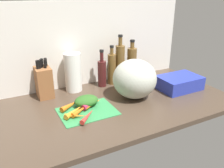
{
  "coord_description": "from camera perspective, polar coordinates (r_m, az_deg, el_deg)",
  "views": [
    {
      "loc": [
        -52.54,
        -117.2,
        67.19
      ],
      "look_at": [
        8.19,
        0.68,
        12.36
      ],
      "focal_mm": 37.35,
      "sensor_mm": 36.0,
      "label": 1
    }
  ],
  "objects": [
    {
      "name": "ground_plane",
      "position": [
        1.46,
        -2.76,
        -5.7
      ],
      "size": [
        170.0,
        80.0,
        3.0
      ],
      "primitive_type": "cube",
      "color": "#47382B"
    },
    {
      "name": "wall_back",
      "position": [
        1.68,
        -8.51,
        9.47
      ],
      "size": [
        170.0,
        3.0,
        60.0
      ],
      "primitive_type": "cube",
      "color": "silver",
      "rests_on": "ground_plane"
    },
    {
      "name": "cutting_board",
      "position": [
        1.38,
        -6.03,
        -6.62
      ],
      "size": [
        32.6,
        24.16,
        0.8
      ],
      "primitive_type": "cube",
      "color": "#338C4C",
      "rests_on": "ground_plane"
    },
    {
      "name": "carrot_0",
      "position": [
        1.42,
        -9.92,
        -4.99
      ],
      "size": [
        15.86,
        10.64,
        3.26
      ],
      "primitive_type": "cone",
      "rotation": [
        0.0,
        1.57,
        0.5
      ],
      "color": "orange",
      "rests_on": "cutting_board"
    },
    {
      "name": "carrot_1",
      "position": [
        1.35,
        -9.09,
        -6.54
      ],
      "size": [
        15.2,
        11.99,
        3.12
      ],
      "primitive_type": "cone",
      "rotation": [
        0.0,
        1.57,
        0.61
      ],
      "color": "orange",
      "rests_on": "cutting_board"
    },
    {
      "name": "carrot_2",
      "position": [
        1.42,
        -4.66,
        -4.83
      ],
      "size": [
        14.52,
        8.92,
        2.88
      ],
      "primitive_type": "cone",
      "rotation": [
        0.0,
        1.57,
        0.44
      ],
      "color": "orange",
      "rests_on": "cutting_board"
    },
    {
      "name": "carrot_3",
      "position": [
        1.36,
        -7.7,
        -6.35
      ],
      "size": [
        14.13,
        10.59,
        3.08
      ],
      "primitive_type": "cone",
      "rotation": [
        0.0,
        1.57,
        0.57
      ],
      "color": "orange",
      "rests_on": "cutting_board"
    },
    {
      "name": "carrot_4",
      "position": [
        1.41,
        -5.24,
        -4.97
      ],
      "size": [
        12.58,
        8.15,
        3.51
      ],
      "primitive_type": "cone",
      "rotation": [
        0.0,
        1.57,
        0.42
      ],
      "color": "#B2264C",
      "rests_on": "cutting_board"
    },
    {
      "name": "carrot_5",
      "position": [
        1.3,
        -5.96,
        -7.76
      ],
      "size": [
        12.66,
        12.43,
        2.8
      ],
      "primitive_type": "cone",
      "rotation": [
        0.0,
        1.57,
        0.77
      ],
      "color": "red",
      "rests_on": "cutting_board"
    },
    {
      "name": "carrot_6",
      "position": [
        1.31,
        -8.8,
        -7.69
      ],
      "size": [
        11.96,
        8.06,
        2.31
      ],
      "primitive_type": "cone",
      "rotation": [
        0.0,
        1.57,
        -0.51
      ],
      "color": "orange",
      "rests_on": "cutting_board"
    },
    {
      "name": "carrot_greens_pile",
      "position": [
        1.42,
        -6.3,
        -4.09
      ],
      "size": [
        14.72,
        11.32,
        6.23
      ],
      "primitive_type": "ellipsoid",
      "color": "#2D6023",
      "rests_on": "cutting_board"
    },
    {
      "name": "winter_squash",
      "position": [
        1.51,
        5.55,
        1.27
      ],
      "size": [
        28.56,
        28.33,
        25.59
      ],
      "primitive_type": "ellipsoid",
      "color": "#B2B7A8",
      "rests_on": "ground_plane"
    },
    {
      "name": "knife_block",
      "position": [
        1.58,
        -16.34,
        0.55
      ],
      "size": [
        9.65,
        13.28,
        25.63
      ],
      "color": "brown",
      "rests_on": "ground_plane"
    },
    {
      "name": "paper_towel_roll",
      "position": [
        1.63,
        -9.54,
        2.85
      ],
      "size": [
        11.37,
        11.37,
        26.88
      ],
      "primitive_type": "cylinder",
      "color": "white",
      "rests_on": "ground_plane"
    },
    {
      "name": "bottle_0",
      "position": [
        1.69,
        -2.48,
        2.83
      ],
      "size": [
        6.13,
        6.13,
        27.24
      ],
      "color": "#471919",
      "rests_on": "ground_plane"
    },
    {
      "name": "bottle_1",
      "position": [
        1.73,
        -0.05,
        3.87
      ],
      "size": [
        6.18,
        6.18,
        29.23
      ],
      "color": "brown",
      "rests_on": "ground_plane"
    },
    {
      "name": "bottle_2",
      "position": [
        1.75,
        1.98,
        5.15
      ],
      "size": [
        6.82,
        6.82,
        36.2
      ],
      "color": "brown",
      "rests_on": "ground_plane"
    },
    {
      "name": "bottle_3",
      "position": [
        1.8,
        4.84,
        5.01
      ],
      "size": [
        7.3,
        7.3,
        31.79
      ],
      "color": "brown",
      "rests_on": "ground_plane"
    },
    {
      "name": "dish_rack",
      "position": [
        1.73,
        16.11,
        0.32
      ],
      "size": [
        29.28,
        20.44,
        9.37
      ],
      "primitive_type": "cube",
      "color": "#2838AD",
      "rests_on": "ground_plane"
    }
  ]
}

